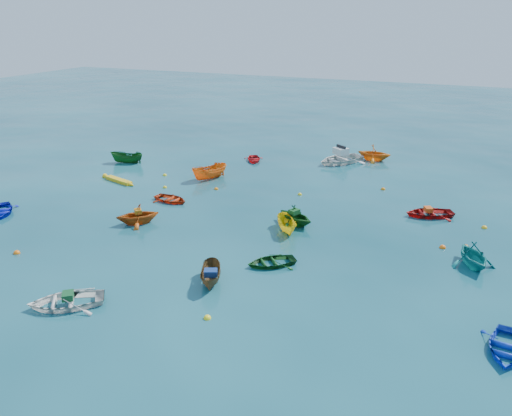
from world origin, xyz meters
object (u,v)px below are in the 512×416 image
at_px(dinghy_white_near, 67,305).
at_px(kayak_yellow, 119,182).
at_px(dinghy_blue_sw, 2,213).
at_px(dinghy_blue_se, 506,351).
at_px(motorboat_white, 340,163).

bearing_deg(dinghy_white_near, kayak_yellow, 172.91).
bearing_deg(dinghy_white_near, dinghy_blue_sw, -157.62).
bearing_deg(dinghy_blue_sw, dinghy_blue_se, -51.98).
height_order(dinghy_white_near, kayak_yellow, dinghy_white_near).
height_order(dinghy_blue_se, motorboat_white, motorboat_white).
bearing_deg(dinghy_blue_se, dinghy_blue_sw, 179.76).
height_order(dinghy_white_near, motorboat_white, motorboat_white).
bearing_deg(dinghy_blue_se, motorboat_white, 123.35).
bearing_deg(dinghy_blue_se, kayak_yellow, 162.64).
xyz_separation_m(dinghy_blue_sw, dinghy_white_near, (12.53, -7.38, 0.00)).
relative_size(dinghy_white_near, kayak_yellow, 0.97).
bearing_deg(dinghy_white_near, motorboat_white, 131.09).
height_order(dinghy_blue_sw, dinghy_blue_se, dinghy_blue_se).
xyz_separation_m(dinghy_blue_se, kayak_yellow, (-28.43, 11.82, 0.00)).
bearing_deg(dinghy_white_near, dinghy_blue_se, 65.76).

